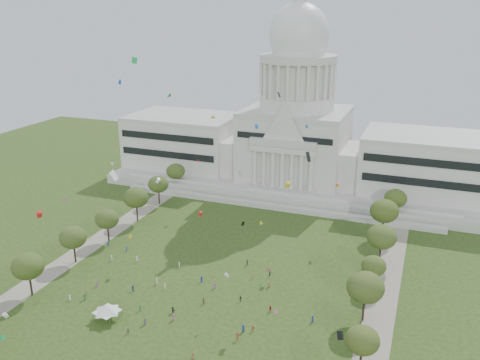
# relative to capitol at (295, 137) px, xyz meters

# --- Properties ---
(ground) EXTENTS (400.00, 400.00, 0.00)m
(ground) POSITION_rel_capitol_xyz_m (0.00, -113.59, -22.30)
(ground) COLOR #2C4315
(ground) RESTS_ON ground
(capitol) EXTENTS (160.00, 64.50, 91.30)m
(capitol) POSITION_rel_capitol_xyz_m (0.00, 0.00, 0.00)
(capitol) COLOR beige
(capitol) RESTS_ON ground
(path_left) EXTENTS (8.00, 160.00, 0.04)m
(path_left) POSITION_rel_capitol_xyz_m (-48.00, -83.59, -22.28)
(path_left) COLOR gray
(path_left) RESTS_ON ground
(path_right) EXTENTS (8.00, 160.00, 0.04)m
(path_right) POSITION_rel_capitol_xyz_m (48.00, -83.59, -22.28)
(path_right) COLOR gray
(path_right) RESTS_ON ground
(row_tree_l_1) EXTENTS (8.86, 8.86, 12.59)m
(row_tree_l_1) POSITION_rel_capitol_xyz_m (-44.07, -116.55, -13.34)
(row_tree_l_1) COLOR black
(row_tree_l_1) RESTS_ON ground
(row_tree_r_1) EXTENTS (7.58, 7.58, 10.78)m
(row_tree_r_1) POSITION_rel_capitol_xyz_m (46.22, -115.34, -14.64)
(row_tree_r_1) COLOR black
(row_tree_r_1) RESTS_ON ground
(row_tree_l_2) EXTENTS (8.42, 8.42, 11.97)m
(row_tree_l_2) POSITION_rel_capitol_xyz_m (-45.04, -96.29, -13.79)
(row_tree_l_2) COLOR black
(row_tree_l_2) RESTS_ON ground
(row_tree_r_2) EXTENTS (9.55, 9.55, 13.58)m
(row_tree_r_2) POSITION_rel_capitol_xyz_m (44.17, -96.15, -12.64)
(row_tree_r_2) COLOR black
(row_tree_r_2) RESTS_ON ground
(row_tree_l_3) EXTENTS (8.12, 8.12, 11.55)m
(row_tree_l_3) POSITION_rel_capitol_xyz_m (-44.09, -79.67, -14.09)
(row_tree_l_3) COLOR black
(row_tree_l_3) RESTS_ON ground
(row_tree_r_3) EXTENTS (7.01, 7.01, 9.98)m
(row_tree_r_3) POSITION_rel_capitol_xyz_m (44.40, -79.10, -15.21)
(row_tree_r_3) COLOR black
(row_tree_r_3) RESTS_ON ground
(row_tree_l_4) EXTENTS (9.29, 9.29, 13.21)m
(row_tree_l_4) POSITION_rel_capitol_xyz_m (-44.08, -61.17, -12.90)
(row_tree_l_4) COLOR black
(row_tree_l_4) RESTS_ON ground
(row_tree_r_4) EXTENTS (9.19, 9.19, 13.06)m
(row_tree_r_4) POSITION_rel_capitol_xyz_m (44.76, -63.55, -13.01)
(row_tree_r_4) COLOR black
(row_tree_r_4) RESTS_ON ground
(row_tree_l_5) EXTENTS (8.33, 8.33, 11.85)m
(row_tree_l_5) POSITION_rel_capitol_xyz_m (-45.22, -42.58, -13.88)
(row_tree_l_5) COLOR black
(row_tree_l_5) RESTS_ON ground
(row_tree_r_5) EXTENTS (9.82, 9.82, 13.96)m
(row_tree_r_5) POSITION_rel_capitol_xyz_m (43.49, -43.40, -12.37)
(row_tree_r_5) COLOR black
(row_tree_r_5) RESTS_ON ground
(row_tree_l_6) EXTENTS (8.19, 8.19, 11.64)m
(row_tree_l_6) POSITION_rel_capitol_xyz_m (-46.87, -24.45, -14.02)
(row_tree_l_6) COLOR black
(row_tree_l_6) RESTS_ON ground
(row_tree_r_6) EXTENTS (8.42, 8.42, 11.97)m
(row_tree_r_6) POSITION_rel_capitol_xyz_m (45.96, -25.46, -13.79)
(row_tree_r_6) COLOR black
(row_tree_r_6) RESTS_ON ground
(event_tent) EXTENTS (9.13, 9.13, 4.26)m
(event_tent) POSITION_rel_capitol_xyz_m (-17.34, -119.03, -18.99)
(event_tent) COLOR #4C4C4C
(event_tent) RESTS_ON ground
(person_0) EXTENTS (0.98, 0.99, 1.73)m
(person_0) POSITION_rel_capitol_xyz_m (32.29, -101.33, -21.43)
(person_0) COLOR navy
(person_0) RESTS_ON ground
(person_2) EXTENTS (0.97, 0.71, 1.82)m
(person_2) POSITION_rel_capitol_xyz_m (20.86, -100.97, -21.39)
(person_2) COLOR #B21E1E
(person_2) RESTS_ON ground
(person_3) EXTENTS (0.80, 1.32, 1.94)m
(person_3) POSITION_rel_capitol_xyz_m (16.92, -115.06, -21.33)
(person_3) COLOR #B21E1E
(person_3) RESTS_ON ground
(person_4) EXTENTS (0.97, 1.29, 1.96)m
(person_4) POSITION_rel_capitol_xyz_m (2.80, -103.76, -21.32)
(person_4) COLOR olive
(person_4) RESTS_ON ground
(person_5) EXTENTS (1.77, 1.23, 1.78)m
(person_5) POSITION_rel_capitol_xyz_m (-3.01, -110.46, -21.41)
(person_5) COLOR #26262B
(person_5) RESTS_ON ground
(person_6) EXTENTS (1.06, 1.15, 1.97)m
(person_6) POSITION_rel_capitol_xyz_m (10.07, -125.39, -21.31)
(person_6) COLOR olive
(person_6) RESTS_ON ground
(person_7) EXTENTS (0.78, 0.75, 1.72)m
(person_7) POSITION_rel_capitol_xyz_m (-9.21, -122.26, -21.44)
(person_7) COLOR #4C4C51
(person_7) RESTS_ON ground
(person_8) EXTENTS (0.88, 0.56, 1.77)m
(person_8) POSITION_rel_capitol_xyz_m (-18.71, -104.83, -21.41)
(person_8) COLOR navy
(person_8) RESTS_ON ground
(person_9) EXTENTS (0.86, 1.05, 1.45)m
(person_9) POSITION_rel_capitol_xyz_m (19.37, -110.45, -21.57)
(person_9) COLOR #B21E1E
(person_9) RESTS_ON ground
(person_10) EXTENTS (0.86, 1.12, 1.69)m
(person_10) POSITION_rel_capitol_xyz_m (11.65, -98.94, -21.45)
(person_10) COLOR #26262B
(person_10) RESTS_ON ground
(distant_crowd) EXTENTS (59.57, 39.25, 1.93)m
(distant_crowd) POSITION_rel_capitol_xyz_m (-11.34, -99.79, -21.43)
(distant_crowd) COLOR silver
(distant_crowd) RESTS_ON ground
(kite_swarm) EXTENTS (78.41, 98.60, 60.59)m
(kite_swarm) POSITION_rel_capitol_xyz_m (3.44, -105.60, 6.46)
(kite_swarm) COLOR blue
(kite_swarm) RESTS_ON ground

